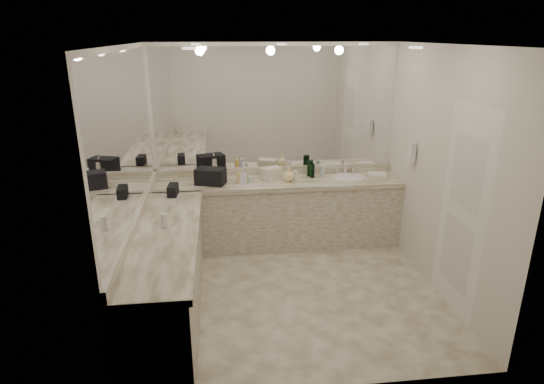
{
  "coord_description": "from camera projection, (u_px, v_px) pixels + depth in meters",
  "views": [
    {
      "loc": [
        -0.74,
        -4.36,
        2.7
      ],
      "look_at": [
        -0.17,
        0.4,
        1.02
      ],
      "focal_mm": 30.0,
      "sensor_mm": 36.0,
      "label": 1
    }
  ],
  "objects": [
    {
      "name": "green_bottle_0",
      "position": [
        311.0,
        168.0,
        6.05
      ],
      "size": [
        0.07,
        0.07,
        0.21
      ],
      "primitive_type": "cylinder",
      "color": "#134721",
      "rests_on": "vanity_back_top"
    },
    {
      "name": "backsplash_back",
      "position": [
        275.0,
        170.0,
        6.13
      ],
      "size": [
        3.2,
        0.04,
        0.1
      ],
      "primitive_type": "cube",
      "color": "beige",
      "rests_on": "vanity_back_top"
    },
    {
      "name": "amenity_bottle_3",
      "position": [
        240.0,
        178.0,
        5.77
      ],
      "size": [
        0.06,
        0.06,
        0.13
      ],
      "primitive_type": "cylinder",
      "color": "#F2D84C",
      "rests_on": "vanity_back_top"
    },
    {
      "name": "door",
      "position": [
        462.0,
        213.0,
        4.42
      ],
      "size": [
        0.02,
        0.82,
        2.1
      ],
      "primitive_type": "cube",
      "color": "white",
      "rests_on": "wall_right"
    },
    {
      "name": "amenity_bottle_1",
      "position": [
        247.0,
        176.0,
        5.96
      ],
      "size": [
        0.06,
        0.06,
        0.06
      ],
      "primitive_type": "cylinder",
      "color": "#E0B28C",
      "rests_on": "vanity_back_top"
    },
    {
      "name": "amenity_bottle_6",
      "position": [
        323.0,
        171.0,
        6.07
      ],
      "size": [
        0.06,
        0.06,
        0.13
      ],
      "primitive_type": "cylinder",
      "color": "silver",
      "rests_on": "vanity_back_top"
    },
    {
      "name": "green_bottle_1",
      "position": [
        310.0,
        169.0,
        6.04
      ],
      "size": [
        0.07,
        0.07,
        0.19
      ],
      "primitive_type": "cylinder",
      "color": "#134721",
      "rests_on": "vanity_back_top"
    },
    {
      "name": "wall_right",
      "position": [
        442.0,
        173.0,
        4.81
      ],
      "size": [
        0.02,
        3.0,
        2.6
      ],
      "primitive_type": "cube",
      "color": "silver",
      "rests_on": "floor"
    },
    {
      "name": "sink",
      "position": [
        349.0,
        178.0,
        5.99
      ],
      "size": [
        0.44,
        0.44,
        0.03
      ],
      "primitive_type": "cylinder",
      "color": "white",
      "rests_on": "vanity_back_top"
    },
    {
      "name": "vanity_left_base",
      "position": [
        167.0,
        277.0,
        4.49
      ],
      "size": [
        0.6,
        2.4,
        0.84
      ],
      "primitive_type": "cube",
      "color": "beige",
      "rests_on": "floor"
    },
    {
      "name": "soap_bottle_c",
      "position": [
        289.0,
        174.0,
        5.82
      ],
      "size": [
        0.16,
        0.16,
        0.18
      ],
      "primitive_type": "imported",
      "rotation": [
        0.0,
        0.0,
        0.18
      ],
      "color": "#FFE19F",
      "rests_on": "vanity_back_top"
    },
    {
      "name": "ceiling",
      "position": [
        296.0,
        45.0,
        4.2
      ],
      "size": [
        3.2,
        3.2,
        0.0
      ],
      "primitive_type": "plane",
      "color": "white",
      "rests_on": "floor"
    },
    {
      "name": "soap_bottle_a",
      "position": [
        214.0,
        173.0,
        5.78
      ],
      "size": [
        0.11,
        0.11,
        0.24
      ],
      "primitive_type": "imported",
      "rotation": [
        0.0,
        0.0,
        -0.31
      ],
      "color": "silver",
      "rests_on": "vanity_back_top"
    },
    {
      "name": "mirror_left",
      "position": [
        129.0,
        137.0,
        4.3
      ],
      "size": [
        0.01,
        2.92,
        1.55
      ],
      "primitive_type": "cube",
      "color": "white",
      "rests_on": "wall_left"
    },
    {
      "name": "hand_towel",
      "position": [
        377.0,
        174.0,
        6.07
      ],
      "size": [
        0.26,
        0.2,
        0.04
      ],
      "primitive_type": "cube",
      "rotation": [
        0.0,
        0.0,
        -0.19
      ],
      "color": "white",
      "rests_on": "vanity_back_top"
    },
    {
      "name": "vanity_back_top",
      "position": [
        278.0,
        183.0,
        5.89
      ],
      "size": [
        3.2,
        0.64,
        0.06
      ],
      "primitive_type": "cube",
      "color": "beige",
      "rests_on": "vanity_back_base"
    },
    {
      "name": "wall_phone",
      "position": [
        412.0,
        152.0,
        5.44
      ],
      "size": [
        0.06,
        0.1,
        0.24
      ],
      "primitive_type": "cube",
      "color": "white",
      "rests_on": "wall_right"
    },
    {
      "name": "black_bag_spill",
      "position": [
        173.0,
        190.0,
        5.33
      ],
      "size": [
        0.12,
        0.24,
        0.13
      ],
      "primitive_type": "cube",
      "rotation": [
        0.0,
        0.0,
        -0.07
      ],
      "color": "black",
      "rests_on": "vanity_left_top"
    },
    {
      "name": "vanity_left_top",
      "position": [
        165.0,
        235.0,
        4.35
      ],
      "size": [
        0.64,
        2.42,
        0.06
      ],
      "primitive_type": "cube",
      "color": "beige",
      "rests_on": "vanity_left_base"
    },
    {
      "name": "green_bottle_2",
      "position": [
        312.0,
        171.0,
        5.97
      ],
      "size": [
        0.06,
        0.06,
        0.19
      ],
      "primitive_type": "cylinder",
      "color": "#134721",
      "rests_on": "vanity_back_top"
    },
    {
      "name": "amenity_bottle_7",
      "position": [
        272.0,
        179.0,
        5.8
      ],
      "size": [
        0.04,
        0.04,
        0.08
      ],
      "primitive_type": "cylinder",
      "color": "white",
      "rests_on": "vanity_back_top"
    },
    {
      "name": "backsplash_left",
      "position": [
        138.0,
        217.0,
        4.57
      ],
      "size": [
        0.04,
        3.0,
        0.1
      ],
      "primitive_type": "cube",
      "color": "beige",
      "rests_on": "vanity_left_top"
    },
    {
      "name": "amenity_bottle_0",
      "position": [
        291.0,
        176.0,
        5.85
      ],
      "size": [
        0.05,
        0.05,
        0.11
      ],
      "primitive_type": "cylinder",
      "color": "#9966B2",
      "rests_on": "vanity_back_top"
    },
    {
      "name": "floor",
      "position": [
        292.0,
        290.0,
        5.06
      ],
      "size": [
        3.2,
        3.2,
        0.0
      ],
      "primitive_type": "plane",
      "color": "beige",
      "rests_on": "ground"
    },
    {
      "name": "vanity_back_base",
      "position": [
        278.0,
        214.0,
        6.04
      ],
      "size": [
        3.2,
        0.6,
        0.84
      ],
      "primitive_type": "cube",
      "color": "beige",
      "rests_on": "floor"
    },
    {
      "name": "wall_left",
      "position": [
        132.0,
        184.0,
        4.45
      ],
      "size": [
        0.02,
        3.0,
        2.6
      ],
      "primitive_type": "cube",
      "color": "silver",
      "rests_on": "floor"
    },
    {
      "name": "faucet",
      "position": [
        345.0,
        168.0,
        6.17
      ],
      "size": [
        0.24,
        0.16,
        0.14
      ],
      "primitive_type": "cube",
      "color": "silver",
      "rests_on": "vanity_back_top"
    },
    {
      "name": "cream_cosmetic_case",
      "position": [
        271.0,
        173.0,
        5.93
      ],
      "size": [
        0.29,
        0.24,
        0.15
      ],
      "primitive_type": "cube",
      "rotation": [
        0.0,
        0.0,
        0.41
      ],
      "color": "beige",
      "rests_on": "vanity_back_top"
    },
    {
      "name": "soap_bottle_b",
      "position": [
        243.0,
        176.0,
        5.73
      ],
      "size": [
        0.08,
        0.09,
        0.18
      ],
      "primitive_type": "imported",
      "rotation": [
        0.0,
        0.0,
        0.02
      ],
      "color": "silver",
      "rests_on": "vanity_back_top"
    },
    {
      "name": "wall_back",
      "position": [
        275.0,
        145.0,
        6.04
      ],
      "size": [
        3.2,
        0.02,
        2.6
      ],
      "primitive_type": "cube",
      "color": "silver",
      "rests_on": "floor"
    },
    {
      "name": "black_toiletry_bag",
      "position": [
        210.0,
        176.0,
        5.7
      ],
      "size": [
        0.41,
        0.33,
        0.21
      ],
      "primitive_type": "cube",
      "rotation": [
        0.0,
        0.0,
        -0.32
      ],
      "color": "black",
      "rests_on": "vanity_back_top"
    },
    {
      "name": "amenity_bottle_2",
      "position": [
        295.0,
        175.0,
        5.92
      ],
      "size": [
        0.06,
        0.06,
        0.1
      ],
      "primitive_type": "cylinder",
      "color": "white",
      "rests_on": "vanity_back_top"
    },
    {
      "name": "amenity_bottle_5",
      "position": [
        250.0,
        179.0,
        5.82
      ],
      "size": [
        0.04,
        0.04,
        0.07
      ],
      "primitive_type": "cylinder",
      "color": "silver",
      "rests_on": "vanity_back_top"
    },
    {
      "name": "amenity_bottle_4",
      "position": [
        239.0,
        180.0,
        5.75
      ],
      "size": [
        0.06,
        0.06,
        0.1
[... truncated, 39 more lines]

